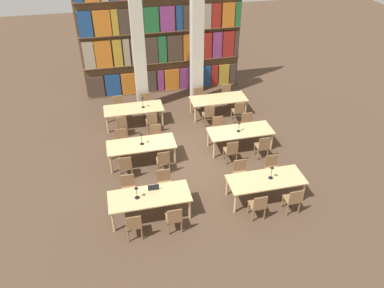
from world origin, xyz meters
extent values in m
plane|color=#4C3828|center=(0.00, 0.00, 0.00)|extent=(40.00, 40.00, 0.00)
cube|color=brown|center=(0.00, 5.36, 2.75)|extent=(7.03, 0.06, 5.50)
cube|color=brown|center=(0.00, 5.36, 0.01)|extent=(7.03, 0.35, 0.03)
cube|color=#47382D|center=(-3.08, 5.32, 0.53)|extent=(0.68, 0.20, 0.99)
cube|color=navy|center=(-2.35, 5.32, 0.53)|extent=(0.66, 0.20, 0.99)
cube|color=orange|center=(-1.63, 5.32, 0.53)|extent=(0.67, 0.20, 0.99)
cube|color=navy|center=(-1.08, 5.32, 0.53)|extent=(0.37, 0.20, 0.99)
cube|color=#47382D|center=(-0.63, 5.32, 0.53)|extent=(0.48, 0.20, 0.99)
cube|color=#84387A|center=(-0.18, 5.32, 0.53)|extent=(0.28, 0.20, 0.99)
cube|color=orange|center=(0.34, 5.32, 0.53)|extent=(0.67, 0.20, 0.99)
cube|color=#84387A|center=(0.99, 5.32, 0.53)|extent=(0.57, 0.20, 0.99)
cube|color=#84387A|center=(1.50, 5.32, 0.53)|extent=(0.28, 0.20, 0.99)
cube|color=navy|center=(1.93, 5.32, 0.53)|extent=(0.54, 0.20, 0.99)
cube|color=maroon|center=(2.38, 5.32, 0.53)|extent=(0.32, 0.20, 0.99)
cube|color=#B7932D|center=(2.85, 5.32, 0.53)|extent=(0.49, 0.20, 0.99)
cube|color=#47382D|center=(3.30, 5.32, 0.53)|extent=(0.34, 0.20, 0.99)
cube|color=brown|center=(0.00, 5.36, 1.39)|extent=(7.03, 0.35, 0.03)
cube|color=tan|center=(-3.18, 5.32, 2.00)|extent=(0.46, 0.20, 1.19)
cube|color=orange|center=(-2.58, 5.32, 2.00)|extent=(0.69, 0.20, 1.19)
cube|color=#B7932D|center=(-1.98, 5.32, 2.00)|extent=(0.38, 0.20, 1.19)
cube|color=tan|center=(-1.59, 5.32, 2.00)|extent=(0.27, 0.20, 1.19)
cube|color=tan|center=(-1.16, 5.32, 2.00)|extent=(0.45, 0.20, 1.19)
cube|color=#47382D|center=(-0.58, 5.32, 2.00)|extent=(0.66, 0.20, 1.19)
cube|color=#236B38|center=(-0.04, 5.32, 2.00)|extent=(0.36, 0.20, 1.19)
cube|color=#47382D|center=(0.52, 5.32, 2.00)|extent=(0.67, 0.20, 1.19)
cube|color=orange|center=(1.19, 5.32, 2.00)|extent=(0.57, 0.20, 1.19)
cube|color=maroon|center=(1.87, 5.32, 2.00)|extent=(0.65, 0.20, 1.19)
cube|color=#84387A|center=(2.47, 5.32, 2.00)|extent=(0.42, 0.20, 1.19)
cube|color=maroon|center=(2.98, 5.32, 2.00)|extent=(0.53, 0.20, 1.19)
cube|color=#47382D|center=(3.37, 5.32, 2.00)|extent=(0.19, 0.20, 1.19)
cube|color=brown|center=(0.00, 5.36, 2.77)|extent=(7.03, 0.35, 0.03)
cube|color=navy|center=(-3.14, 5.32, 3.30)|extent=(0.56, 0.20, 1.04)
cube|color=orange|center=(-2.46, 5.32, 3.30)|extent=(0.69, 0.20, 1.04)
cube|color=#B7932D|center=(-1.94, 5.32, 3.30)|extent=(0.27, 0.20, 1.04)
cube|color=#47382D|center=(-1.57, 5.32, 3.30)|extent=(0.44, 0.20, 1.04)
cube|color=#236B38|center=(-1.07, 5.32, 3.30)|extent=(0.48, 0.20, 1.04)
cube|color=#236B38|center=(-0.45, 5.32, 3.30)|extent=(0.63, 0.20, 1.04)
cube|color=#84387A|center=(0.23, 5.32, 3.30)|extent=(0.62, 0.20, 1.04)
cube|color=navy|center=(0.75, 5.32, 3.30)|extent=(0.27, 0.20, 1.04)
cube|color=#47382D|center=(1.23, 5.32, 3.30)|extent=(0.64, 0.20, 1.04)
cube|color=tan|center=(1.86, 5.32, 3.30)|extent=(0.55, 0.20, 1.04)
cube|color=maroon|center=(2.36, 5.32, 3.30)|extent=(0.40, 0.20, 1.04)
cube|color=orange|center=(2.92, 5.32, 3.30)|extent=(0.55, 0.20, 1.04)
cube|color=#236B38|center=(3.35, 5.32, 3.30)|extent=(0.24, 0.20, 1.04)
cube|color=beige|center=(-1.18, 3.93, 3.00)|extent=(0.48, 0.48, 6.00)
cube|color=beige|center=(1.18, 3.93, 3.00)|extent=(0.48, 0.48, 6.00)
cube|color=tan|center=(-1.77, -2.59, 0.72)|extent=(2.29, 0.93, 0.04)
cylinder|color=tan|center=(-2.84, -2.97, 0.35)|extent=(0.07, 0.07, 0.70)
cylinder|color=tan|center=(-0.70, -2.97, 0.35)|extent=(0.07, 0.07, 0.70)
cylinder|color=tan|center=(-2.84, -2.20, 0.35)|extent=(0.07, 0.07, 0.70)
cylinder|color=tan|center=(-0.70, -2.20, 0.35)|extent=(0.07, 0.07, 0.70)
cylinder|color=olive|center=(-2.48, -3.10, 0.22)|extent=(0.04, 0.04, 0.44)
cylinder|color=olive|center=(-2.12, -3.10, 0.22)|extent=(0.04, 0.04, 0.44)
cylinder|color=olive|center=(-2.48, -3.44, 0.22)|extent=(0.04, 0.04, 0.44)
cylinder|color=olive|center=(-2.12, -3.44, 0.22)|extent=(0.04, 0.04, 0.44)
cube|color=olive|center=(-2.30, -3.27, 0.46)|extent=(0.42, 0.40, 0.04)
cube|color=olive|center=(-2.30, -3.46, 0.69)|extent=(0.40, 0.03, 0.42)
cylinder|color=olive|center=(-2.12, -2.07, 0.22)|extent=(0.04, 0.04, 0.44)
cylinder|color=olive|center=(-2.48, -2.07, 0.22)|extent=(0.04, 0.04, 0.44)
cylinder|color=olive|center=(-2.12, -1.73, 0.22)|extent=(0.04, 0.04, 0.44)
cylinder|color=olive|center=(-2.48, -1.73, 0.22)|extent=(0.04, 0.04, 0.44)
cube|color=olive|center=(-2.30, -1.90, 0.46)|extent=(0.42, 0.40, 0.04)
cube|color=olive|center=(-2.30, -1.71, 0.69)|extent=(0.40, 0.03, 0.42)
cylinder|color=olive|center=(-1.40, -3.10, 0.22)|extent=(0.04, 0.04, 0.44)
cylinder|color=olive|center=(-1.04, -3.10, 0.22)|extent=(0.04, 0.04, 0.44)
cylinder|color=olive|center=(-1.40, -3.44, 0.22)|extent=(0.04, 0.04, 0.44)
cylinder|color=olive|center=(-1.04, -3.44, 0.22)|extent=(0.04, 0.04, 0.44)
cube|color=olive|center=(-1.22, -3.27, 0.46)|extent=(0.42, 0.40, 0.04)
cube|color=olive|center=(-1.22, -3.46, 0.69)|extent=(0.40, 0.03, 0.42)
cylinder|color=olive|center=(-1.04, -2.07, 0.22)|extent=(0.04, 0.04, 0.44)
cylinder|color=olive|center=(-1.40, -2.07, 0.22)|extent=(0.04, 0.04, 0.44)
cylinder|color=olive|center=(-1.04, -1.73, 0.22)|extent=(0.04, 0.04, 0.44)
cylinder|color=olive|center=(-1.40, -1.73, 0.22)|extent=(0.04, 0.04, 0.44)
cube|color=olive|center=(-1.22, -1.90, 0.46)|extent=(0.42, 0.40, 0.04)
cube|color=olive|center=(-1.22, -1.71, 0.69)|extent=(0.40, 0.03, 0.42)
cylinder|color=black|center=(-2.11, -2.59, 0.75)|extent=(0.14, 0.14, 0.01)
cylinder|color=black|center=(-2.11, -2.59, 0.92)|extent=(0.02, 0.02, 0.32)
cone|color=black|center=(-2.11, -2.59, 1.11)|extent=(0.11, 0.11, 0.07)
cube|color=silver|center=(-1.62, -2.28, 0.75)|extent=(0.32, 0.22, 0.01)
cube|color=black|center=(-1.62, -2.39, 0.85)|extent=(0.32, 0.01, 0.20)
cube|color=tan|center=(1.70, -2.65, 0.72)|extent=(2.29, 0.93, 0.04)
cylinder|color=tan|center=(0.63, -3.03, 0.35)|extent=(0.07, 0.07, 0.70)
cylinder|color=tan|center=(2.76, -3.03, 0.35)|extent=(0.07, 0.07, 0.70)
cylinder|color=tan|center=(0.63, -2.26, 0.35)|extent=(0.07, 0.07, 0.70)
cylinder|color=tan|center=(2.76, -2.26, 0.35)|extent=(0.07, 0.07, 0.70)
cylinder|color=olive|center=(0.99, -3.16, 0.22)|extent=(0.04, 0.04, 0.44)
cylinder|color=olive|center=(1.35, -3.16, 0.22)|extent=(0.04, 0.04, 0.44)
cylinder|color=olive|center=(0.99, -3.50, 0.22)|extent=(0.04, 0.04, 0.44)
cylinder|color=olive|center=(1.35, -3.50, 0.22)|extent=(0.04, 0.04, 0.44)
cube|color=olive|center=(1.17, -3.33, 0.46)|extent=(0.42, 0.40, 0.04)
cube|color=olive|center=(1.17, -3.52, 0.69)|extent=(0.40, 0.03, 0.42)
cylinder|color=olive|center=(1.35, -2.13, 0.22)|extent=(0.04, 0.04, 0.44)
cylinder|color=olive|center=(0.99, -2.13, 0.22)|extent=(0.04, 0.04, 0.44)
cylinder|color=olive|center=(1.35, -1.79, 0.22)|extent=(0.04, 0.04, 0.44)
cylinder|color=olive|center=(0.99, -1.79, 0.22)|extent=(0.04, 0.04, 0.44)
cube|color=olive|center=(1.17, -1.96, 0.46)|extent=(0.42, 0.40, 0.04)
cube|color=olive|center=(1.17, -1.77, 0.69)|extent=(0.40, 0.03, 0.42)
cylinder|color=olive|center=(2.05, -3.16, 0.22)|extent=(0.04, 0.04, 0.44)
cylinder|color=olive|center=(2.41, -3.16, 0.22)|extent=(0.04, 0.04, 0.44)
cylinder|color=olive|center=(2.05, -3.50, 0.22)|extent=(0.04, 0.04, 0.44)
cylinder|color=olive|center=(2.41, -3.50, 0.22)|extent=(0.04, 0.04, 0.44)
cube|color=olive|center=(2.23, -3.33, 0.46)|extent=(0.42, 0.40, 0.04)
cube|color=olive|center=(2.23, -3.52, 0.69)|extent=(0.40, 0.03, 0.42)
cylinder|color=olive|center=(2.41, -2.13, 0.22)|extent=(0.04, 0.04, 0.44)
cylinder|color=olive|center=(2.05, -2.13, 0.22)|extent=(0.04, 0.04, 0.44)
cylinder|color=olive|center=(2.41, -1.79, 0.22)|extent=(0.04, 0.04, 0.44)
cylinder|color=olive|center=(2.05, -1.79, 0.22)|extent=(0.04, 0.04, 0.44)
cube|color=olive|center=(2.23, -1.96, 0.46)|extent=(0.42, 0.40, 0.04)
cube|color=olive|center=(2.23, -1.77, 0.69)|extent=(0.40, 0.03, 0.42)
cylinder|color=black|center=(1.84, -2.63, 0.75)|extent=(0.14, 0.14, 0.01)
cylinder|color=black|center=(1.84, -2.63, 0.93)|extent=(0.02, 0.02, 0.36)
cone|color=black|center=(1.84, -2.63, 1.15)|extent=(0.11, 0.11, 0.07)
cube|color=tan|center=(-1.69, 0.03, 0.72)|extent=(2.29, 0.93, 0.04)
cylinder|color=tan|center=(-2.76, -0.36, 0.35)|extent=(0.07, 0.07, 0.70)
cylinder|color=tan|center=(-0.62, -0.36, 0.35)|extent=(0.07, 0.07, 0.70)
cylinder|color=tan|center=(-2.76, 0.42, 0.35)|extent=(0.07, 0.07, 0.70)
cylinder|color=tan|center=(-0.62, 0.42, 0.35)|extent=(0.07, 0.07, 0.70)
cylinder|color=olive|center=(-2.49, -0.49, 0.22)|extent=(0.04, 0.04, 0.44)
cylinder|color=olive|center=(-2.13, -0.49, 0.22)|extent=(0.04, 0.04, 0.44)
cylinder|color=olive|center=(-2.49, -0.83, 0.22)|extent=(0.04, 0.04, 0.44)
cylinder|color=olive|center=(-2.13, -0.83, 0.22)|extent=(0.04, 0.04, 0.44)
cube|color=olive|center=(-2.31, -0.66, 0.46)|extent=(0.42, 0.40, 0.04)
cube|color=olive|center=(-2.31, -0.84, 0.69)|extent=(0.40, 0.03, 0.42)
cylinder|color=olive|center=(-2.13, 0.55, 0.22)|extent=(0.04, 0.04, 0.44)
cylinder|color=olive|center=(-2.49, 0.55, 0.22)|extent=(0.04, 0.04, 0.44)
cylinder|color=olive|center=(-2.13, 0.89, 0.22)|extent=(0.04, 0.04, 0.44)
cylinder|color=olive|center=(-2.49, 0.89, 0.22)|extent=(0.04, 0.04, 0.44)
cube|color=olive|center=(-2.31, 0.72, 0.46)|extent=(0.42, 0.40, 0.04)
cube|color=olive|center=(-2.31, 0.90, 0.69)|extent=(0.40, 0.03, 0.42)
cylinder|color=olive|center=(-1.25, -0.49, 0.22)|extent=(0.04, 0.04, 0.44)
cylinder|color=olive|center=(-0.89, -0.49, 0.22)|extent=(0.04, 0.04, 0.44)
cylinder|color=olive|center=(-1.25, -0.83, 0.22)|extent=(0.04, 0.04, 0.44)
cylinder|color=olive|center=(-0.89, -0.83, 0.22)|extent=(0.04, 0.04, 0.44)
cube|color=olive|center=(-1.07, -0.66, 0.46)|extent=(0.42, 0.40, 0.04)
cube|color=olive|center=(-1.07, -0.84, 0.69)|extent=(0.40, 0.03, 0.42)
cylinder|color=olive|center=(-0.89, 0.55, 0.22)|extent=(0.04, 0.04, 0.44)
cylinder|color=olive|center=(-1.25, 0.55, 0.22)|extent=(0.04, 0.04, 0.44)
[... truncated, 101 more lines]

